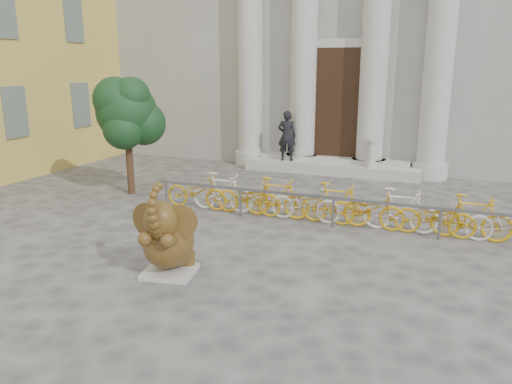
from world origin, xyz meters
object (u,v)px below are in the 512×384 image
at_px(bike_rack, 336,204).
at_px(elephant_statue, 168,241).
at_px(tree, 127,113).
at_px(pedestrian, 287,136).

bearing_deg(bike_rack, elephant_statue, -118.11).
relative_size(tree, pedestrian, 1.91).
height_order(bike_rack, pedestrian, pedestrian).
distance_m(elephant_statue, tree, 6.33).
xyz_separation_m(bike_rack, pedestrian, (-2.98, 5.39, 0.73)).
relative_size(elephant_statue, bike_rack, 0.19).
relative_size(elephant_statue, pedestrian, 1.01).
xyz_separation_m(elephant_statue, tree, (-4.02, 4.59, 1.68)).
bearing_deg(bike_rack, pedestrian, 118.92).
xyz_separation_m(bike_rack, tree, (-6.14, 0.64, 1.83)).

